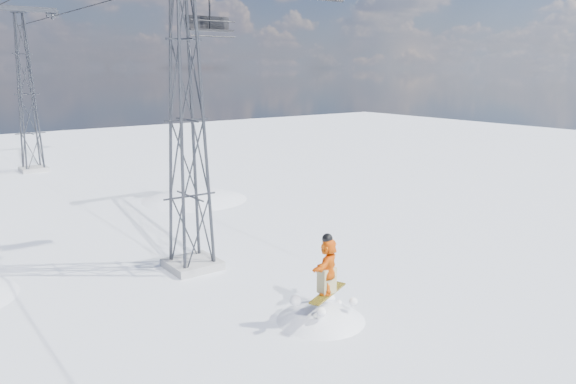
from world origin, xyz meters
The scene contains 5 objects.
ground centered at (0.00, 0.00, 0.00)m, with size 120.00×120.00×0.00m, color white.
lift_tower_near centered at (0.80, 8.00, 5.47)m, with size 5.20×1.80×11.43m.
lift_tower_far centered at (0.80, 33.00, 5.47)m, with size 5.20×1.80×11.43m.
snowboarder_jump centered at (1.82, 1.74, -1.64)m, with size 4.40×4.40×6.69m.
lift_chair_mid centered at (3.00, 10.20, 8.94)m, with size 1.92×0.55×2.38m.
Camera 1 is at (-8.08, -10.06, 7.28)m, focal length 35.00 mm.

